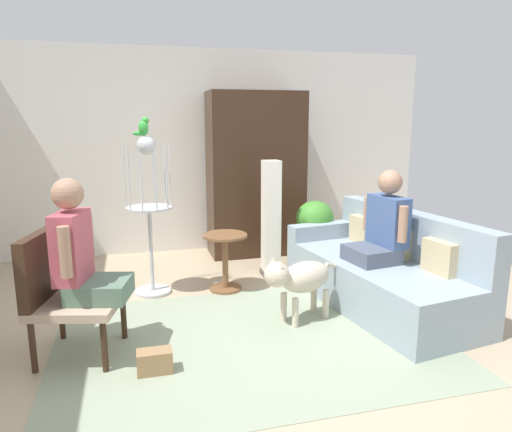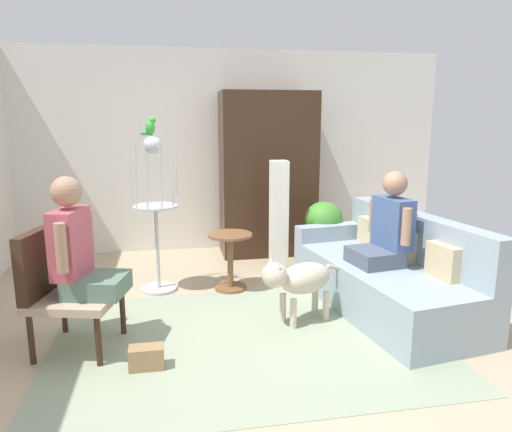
% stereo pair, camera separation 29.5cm
% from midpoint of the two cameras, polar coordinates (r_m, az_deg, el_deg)
% --- Properties ---
extents(ground_plane, '(6.60, 6.60, 0.00)m').
position_cam_midpoint_polar(ground_plane, '(3.88, -0.36, -14.52)').
color(ground_plane, tan).
extents(back_wall, '(5.83, 0.12, 2.58)m').
position_cam_midpoint_polar(back_wall, '(6.26, -6.85, 7.76)').
color(back_wall, silver).
rests_on(back_wall, ground).
extents(area_rug, '(2.99, 2.14, 0.01)m').
position_cam_midpoint_polar(area_rug, '(3.83, -2.98, -14.84)').
color(area_rug, gray).
rests_on(area_rug, ground).
extents(couch, '(1.17, 2.11, 0.87)m').
position_cam_midpoint_polar(couch, '(4.54, 13.26, -6.68)').
color(couch, '#8EA0AD').
rests_on(couch, ground).
extents(armchair, '(0.71, 0.73, 0.93)m').
position_cam_midpoint_polar(armchair, '(3.76, -24.73, -7.78)').
color(armchair, '#382316').
rests_on(armchair, ground).
extents(person_on_couch, '(0.51, 0.57, 0.83)m').
position_cam_midpoint_polar(person_on_couch, '(4.37, 13.23, -1.20)').
color(person_on_couch, '#4B5365').
extents(person_on_armchair, '(0.55, 0.52, 0.88)m').
position_cam_midpoint_polar(person_on_armchair, '(3.62, -22.72, -4.06)').
color(person_on_armchair, '#526F5D').
extents(round_end_table, '(0.45, 0.45, 0.58)m').
position_cam_midpoint_polar(round_end_table, '(4.77, -5.52, -5.07)').
color(round_end_table, brown).
rests_on(round_end_table, ground).
extents(dog, '(0.79, 0.42, 0.60)m').
position_cam_midpoint_polar(dog, '(4.03, 3.24, -7.55)').
color(dog, beige).
rests_on(dog, ground).
extents(bird_cage_stand, '(0.45, 0.45, 1.56)m').
position_cam_midpoint_polar(bird_cage_stand, '(4.70, -14.58, 0.85)').
color(bird_cage_stand, silver).
rests_on(bird_cage_stand, ground).
extents(parrot, '(0.17, 0.10, 0.18)m').
position_cam_midpoint_polar(parrot, '(4.62, -15.29, 10.39)').
color(parrot, green).
rests_on(parrot, bird_cage_stand).
extents(potted_plant, '(0.42, 0.42, 0.81)m').
position_cam_midpoint_polar(potted_plant, '(5.33, 5.54, -1.28)').
color(potted_plant, '#996047').
rests_on(potted_plant, ground).
extents(column_lamp, '(0.20, 0.20, 1.28)m').
position_cam_midpoint_polar(column_lamp, '(5.13, 0.19, -0.46)').
color(column_lamp, '#4C4742').
rests_on(column_lamp, ground).
extents(armoire_cabinet, '(1.18, 0.56, 2.04)m').
position_cam_midpoint_polar(armoire_cabinet, '(5.97, -1.46, 5.06)').
color(armoire_cabinet, '#382316').
rests_on(armoire_cabinet, ground).
extents(handbag, '(0.24, 0.13, 0.16)m').
position_cam_midpoint_polar(handbag, '(3.48, -14.67, -16.74)').
color(handbag, '#99724C').
rests_on(handbag, ground).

